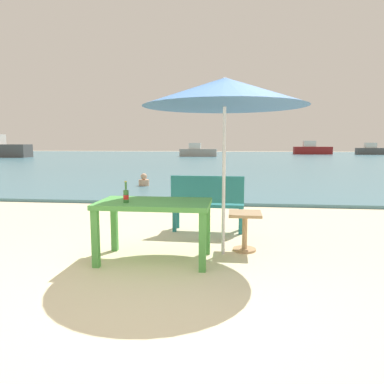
% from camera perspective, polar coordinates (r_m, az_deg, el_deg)
% --- Properties ---
extents(ground_plane, '(120.00, 120.00, 0.00)m').
position_cam_1_polar(ground_plane, '(3.75, -2.00, -15.49)').
color(ground_plane, beige).
extents(sea_water, '(120.00, 50.00, 0.08)m').
position_cam_1_polar(sea_water, '(33.44, 5.92, 5.29)').
color(sea_water, teal).
rests_on(sea_water, ground_plane).
extents(picnic_table_green, '(1.40, 0.80, 0.76)m').
position_cam_1_polar(picnic_table_green, '(4.53, -6.02, -2.85)').
color(picnic_table_green, '#4C9E47').
rests_on(picnic_table_green, ground_plane).
extents(beer_bottle_amber, '(0.07, 0.07, 0.26)m').
position_cam_1_polar(beer_bottle_amber, '(4.44, -10.41, -0.49)').
color(beer_bottle_amber, '#2D662D').
rests_on(beer_bottle_amber, picnic_table_green).
extents(patio_umbrella, '(2.10, 2.10, 2.30)m').
position_cam_1_polar(patio_umbrella, '(4.74, 5.22, 15.44)').
color(patio_umbrella, silver).
rests_on(patio_umbrella, ground_plane).
extents(side_table_wood, '(0.44, 0.44, 0.54)m').
position_cam_1_polar(side_table_wood, '(5.02, 8.36, -5.30)').
color(side_table_wood, tan).
rests_on(side_table_wood, ground_plane).
extents(bench_teal_center, '(1.21, 0.39, 0.95)m').
position_cam_1_polar(bench_teal_center, '(5.99, 2.48, -1.27)').
color(bench_teal_center, '#237275').
rests_on(bench_teal_center, ground_plane).
extents(swimmer_person, '(0.34, 0.34, 0.41)m').
position_cam_1_polar(swimmer_person, '(11.96, -7.63, 1.75)').
color(swimmer_person, tan).
rests_on(swimmer_person, sea_water).
extents(boat_cargo_ship, '(3.80, 1.04, 1.38)m').
position_cam_1_polar(boat_cargo_ship, '(37.46, 0.92, 6.41)').
color(boat_cargo_ship, gray).
rests_on(boat_cargo_ship, sea_water).
extents(boat_tanker, '(3.88, 1.06, 1.41)m').
position_cam_1_polar(boat_tanker, '(48.48, 26.70, 5.92)').
color(boat_tanker, '#4C4C4C').
rests_on(boat_tanker, sea_water).
extents(boat_ferry, '(4.52, 1.23, 1.64)m').
position_cam_1_polar(boat_ferry, '(46.95, 18.47, 6.41)').
color(boat_ferry, maroon).
rests_on(boat_ferry, sea_water).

